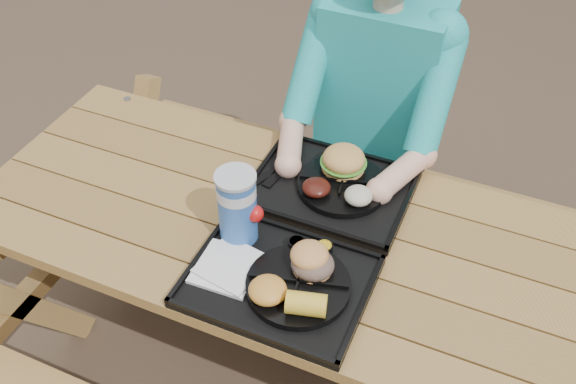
% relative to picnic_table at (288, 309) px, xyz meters
% --- Properties ---
extents(ground, '(60.00, 60.00, 0.00)m').
position_rel_picnic_table_xyz_m(ground, '(0.00, 0.00, -0.38)').
color(ground, '#999999').
rests_on(ground, ground).
extents(picnic_table, '(1.80, 1.49, 0.75)m').
position_rel_picnic_table_xyz_m(picnic_table, '(0.00, 0.00, 0.00)').
color(picnic_table, '#999999').
rests_on(picnic_table, ground).
extents(tray_near, '(0.45, 0.35, 0.02)m').
position_rel_picnic_table_xyz_m(tray_near, '(0.06, -0.20, 0.39)').
color(tray_near, black).
rests_on(tray_near, picnic_table).
extents(tray_far, '(0.45, 0.35, 0.02)m').
position_rel_picnic_table_xyz_m(tray_far, '(0.06, 0.18, 0.39)').
color(tray_far, black).
rests_on(tray_far, picnic_table).
extents(plate_near, '(0.26, 0.26, 0.02)m').
position_rel_picnic_table_xyz_m(plate_near, '(0.11, -0.20, 0.41)').
color(plate_near, black).
rests_on(plate_near, tray_near).
extents(plate_far, '(0.26, 0.26, 0.02)m').
position_rel_picnic_table_xyz_m(plate_far, '(0.09, 0.19, 0.41)').
color(plate_far, black).
rests_on(plate_far, tray_far).
extents(napkin_stack, '(0.16, 0.16, 0.02)m').
position_rel_picnic_table_xyz_m(napkin_stack, '(-0.07, -0.22, 0.40)').
color(napkin_stack, white).
rests_on(napkin_stack, tray_near).
extents(soda_cup, '(0.10, 0.10, 0.20)m').
position_rel_picnic_table_xyz_m(soda_cup, '(-0.10, -0.10, 0.50)').
color(soda_cup, '#174FAE').
rests_on(soda_cup, tray_near).
extents(condiment_bbq, '(0.05, 0.05, 0.03)m').
position_rel_picnic_table_xyz_m(condiment_bbq, '(0.06, -0.08, 0.41)').
color(condiment_bbq, black).
rests_on(condiment_bbq, tray_near).
extents(condiment_mustard, '(0.04, 0.04, 0.03)m').
position_rel_picnic_table_xyz_m(condiment_mustard, '(0.13, -0.06, 0.41)').
color(condiment_mustard, gold).
rests_on(condiment_mustard, tray_near).
extents(sandwich, '(0.10, 0.10, 0.11)m').
position_rel_picnic_table_xyz_m(sandwich, '(0.13, -0.15, 0.47)').
color(sandwich, '#E39850').
rests_on(sandwich, plate_near).
extents(mac_cheese, '(0.09, 0.09, 0.05)m').
position_rel_picnic_table_xyz_m(mac_cheese, '(0.06, -0.27, 0.44)').
color(mac_cheese, gold).
rests_on(mac_cheese, plate_near).
extents(corn_cob, '(0.12, 0.12, 0.06)m').
position_rel_picnic_table_xyz_m(corn_cob, '(0.16, -0.27, 0.44)').
color(corn_cob, yellow).
rests_on(corn_cob, plate_near).
extents(cutlery_far, '(0.05, 0.16, 0.01)m').
position_rel_picnic_table_xyz_m(cutlery_far, '(-0.10, 0.18, 0.40)').
color(cutlery_far, black).
rests_on(cutlery_far, tray_far).
extents(burger, '(0.13, 0.13, 0.11)m').
position_rel_picnic_table_xyz_m(burger, '(0.07, 0.24, 0.47)').
color(burger, gold).
rests_on(burger, plate_far).
extents(baked_beans, '(0.08, 0.08, 0.04)m').
position_rel_picnic_table_xyz_m(baked_beans, '(0.03, 0.12, 0.43)').
color(baked_beans, '#41130D').
rests_on(baked_beans, plate_far).
extents(potato_salad, '(0.08, 0.08, 0.04)m').
position_rel_picnic_table_xyz_m(potato_salad, '(0.15, 0.13, 0.44)').
color(potato_salad, beige).
rests_on(potato_salad, plate_far).
extents(diner, '(0.48, 0.84, 1.28)m').
position_rel_picnic_table_xyz_m(diner, '(0.06, 0.61, 0.27)').
color(diner, '#18AD97').
rests_on(diner, ground).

